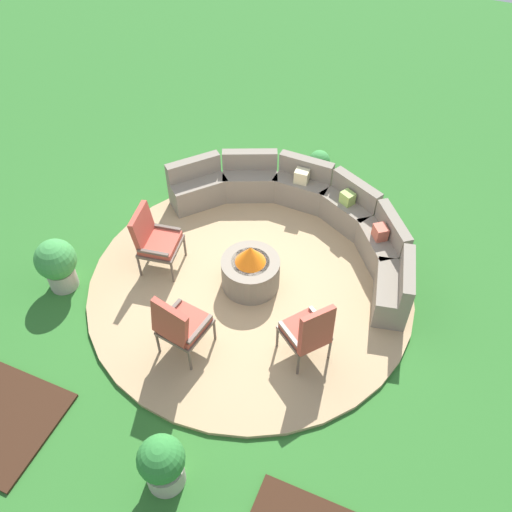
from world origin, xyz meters
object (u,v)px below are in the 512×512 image
object	(u,v)px
lounge_chair_front_right	(179,325)
lounge_chair_back_left	(309,331)
fire_pit	(251,270)
potted_plant_2	(57,263)
curved_stone_bench	(309,213)
potted_plant_0	(319,164)
potted_plant_1	(162,463)
lounge_chair_front_left	(154,239)

from	to	relation	value
lounge_chair_front_right	lounge_chair_back_left	size ratio (longest dim) A/B	1.10
fire_pit	potted_plant_2	size ratio (longest dim) A/B	0.99
lounge_chair_front_right	potted_plant_2	size ratio (longest dim) A/B	1.36
curved_stone_bench	lounge_chair_back_left	world-z (taller)	lounge_chair_back_left
curved_stone_bench	potted_plant_0	size ratio (longest dim) A/B	7.33
lounge_chair_back_left	potted_plant_1	xyz separation A→B (m)	(-0.90, -2.12, -0.17)
curved_stone_bench	lounge_chair_back_left	distance (m)	2.45
fire_pit	curved_stone_bench	world-z (taller)	curved_stone_bench
lounge_chair_front_left	potted_plant_0	bearing A→B (deg)	143.08
lounge_chair_back_left	potted_plant_2	world-z (taller)	lounge_chair_back_left
lounge_chair_back_left	potted_plant_1	distance (m)	2.31
lounge_chair_front_left	lounge_chair_back_left	distance (m)	2.69
lounge_chair_back_left	potted_plant_1	bearing A→B (deg)	-166.67
curved_stone_bench	lounge_chair_front_right	bearing A→B (deg)	-104.38
curved_stone_bench	potted_plant_2	xyz separation A→B (m)	(-2.91, -2.50, 0.10)
lounge_chair_front_left	curved_stone_bench	bearing A→B (deg)	122.59
curved_stone_bench	potted_plant_0	bearing A→B (deg)	101.74
potted_plant_1	potted_plant_2	xyz separation A→B (m)	(-2.80, 1.93, 0.04)
curved_stone_bench	potted_plant_1	xyz separation A→B (m)	(-0.11, -4.43, 0.06)
fire_pit	lounge_chair_front_right	world-z (taller)	lounge_chair_front_right
lounge_chair_back_left	potted_plant_1	size ratio (longest dim) A/B	1.29
lounge_chair_back_left	potted_plant_2	xyz separation A→B (m)	(-3.70, -0.20, -0.13)
lounge_chair_front_left	fire_pit	bearing A→B (deg)	88.19
potted_plant_0	potted_plant_1	world-z (taller)	potted_plant_1
fire_pit	potted_plant_0	world-z (taller)	fire_pit
fire_pit	lounge_chair_front_left	distance (m)	1.47
lounge_chair_back_left	potted_plant_2	size ratio (longest dim) A/B	1.24
fire_pit	lounge_chair_front_left	size ratio (longest dim) A/B	0.83
curved_stone_bench	fire_pit	bearing A→B (deg)	-104.68
lounge_chair_front_left	potted_plant_2	xyz separation A→B (m)	(-1.10, -0.86, -0.13)
curved_stone_bench	potted_plant_0	world-z (taller)	curved_stone_bench
lounge_chair_front_right	lounge_chair_back_left	xyz separation A→B (m)	(1.52, 0.56, -0.02)
lounge_chair_front_left	lounge_chair_front_right	size ratio (longest dim) A/B	0.89
lounge_chair_front_right	potted_plant_2	distance (m)	2.21
lounge_chair_front_left	potted_plant_2	distance (m)	1.40
potted_plant_1	lounge_chair_front_right	bearing A→B (deg)	111.66
curved_stone_bench	potted_plant_0	distance (m)	1.35
potted_plant_0	potted_plant_2	world-z (taller)	potted_plant_2
lounge_chair_front_right	curved_stone_bench	bearing A→B (deg)	83.92
curved_stone_bench	potted_plant_0	xyz separation A→B (m)	(-0.28, 1.32, -0.06)
fire_pit	lounge_chair_back_left	size ratio (longest dim) A/B	0.80
lounge_chair_front_left	potted_plant_2	bearing A→B (deg)	-61.15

